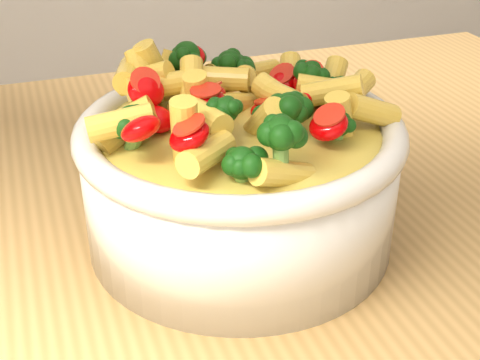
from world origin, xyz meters
name	(u,v)px	position (x,y,z in m)	size (l,w,h in m)	color
table	(168,317)	(0.00, 0.00, 0.80)	(1.20, 0.80, 0.90)	#B0854B
serving_bowl	(240,179)	(0.06, -0.04, 0.96)	(0.26, 0.26, 0.11)	silver
pasta_salad	(240,99)	(0.06, -0.04, 1.03)	(0.21, 0.21, 0.05)	#FFD250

